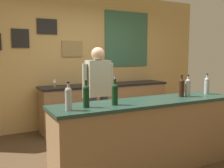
# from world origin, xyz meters

# --- Properties ---
(ground_plane) EXTENTS (10.00, 10.00, 0.00)m
(ground_plane) POSITION_xyz_m (0.00, 0.00, 0.00)
(ground_plane) COLOR #4C3823
(back_wall) EXTENTS (6.00, 0.09, 2.80)m
(back_wall) POSITION_xyz_m (0.02, 2.03, 1.42)
(back_wall) COLOR tan
(back_wall) RESTS_ON ground_plane
(bar_counter) EXTENTS (2.56, 0.60, 0.92)m
(bar_counter) POSITION_xyz_m (0.00, -0.40, 0.46)
(bar_counter) COLOR olive
(bar_counter) RESTS_ON ground_plane
(side_counter) EXTENTS (2.73, 0.56, 0.90)m
(side_counter) POSITION_xyz_m (0.40, 1.65, 0.45)
(side_counter) COLOR olive
(side_counter) RESTS_ON ground_plane
(bartender) EXTENTS (0.52, 0.21, 1.62)m
(bartender) POSITION_xyz_m (-0.28, 0.54, 0.94)
(bartender) COLOR #384766
(bartender) RESTS_ON ground_plane
(wine_bottle_a) EXTENTS (0.07, 0.07, 0.31)m
(wine_bottle_a) POSITION_xyz_m (-1.09, -0.49, 1.06)
(wine_bottle_a) COLOR #999E99
(wine_bottle_a) RESTS_ON bar_counter
(wine_bottle_b) EXTENTS (0.07, 0.07, 0.31)m
(wine_bottle_b) POSITION_xyz_m (-0.87, -0.43, 1.06)
(wine_bottle_b) COLOR black
(wine_bottle_b) RESTS_ON bar_counter
(wine_bottle_c) EXTENTS (0.07, 0.07, 0.31)m
(wine_bottle_c) POSITION_xyz_m (-0.52, -0.46, 1.06)
(wine_bottle_c) COLOR black
(wine_bottle_c) RESTS_ON bar_counter
(wine_bottle_d) EXTENTS (0.07, 0.07, 0.31)m
(wine_bottle_d) POSITION_xyz_m (0.58, -0.37, 1.06)
(wine_bottle_d) COLOR black
(wine_bottle_d) RESTS_ON bar_counter
(wine_bottle_e) EXTENTS (0.07, 0.07, 0.31)m
(wine_bottle_e) POSITION_xyz_m (0.68, -0.40, 1.06)
(wine_bottle_e) COLOR #999E99
(wine_bottle_e) RESTS_ON bar_counter
(wine_bottle_f) EXTENTS (0.07, 0.07, 0.31)m
(wine_bottle_f) POSITION_xyz_m (1.08, -0.36, 1.06)
(wine_bottle_f) COLOR #999E99
(wine_bottle_f) RESTS_ON bar_counter
(wine_glass_a) EXTENTS (0.07, 0.07, 0.16)m
(wine_glass_a) POSITION_xyz_m (-0.66, 1.70, 1.01)
(wine_glass_a) COLOR silver
(wine_glass_a) RESTS_ON side_counter
(wine_glass_b) EXTENTS (0.07, 0.07, 0.16)m
(wine_glass_b) POSITION_xyz_m (0.62, 1.69, 1.01)
(wine_glass_b) COLOR silver
(wine_glass_b) RESTS_ON side_counter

